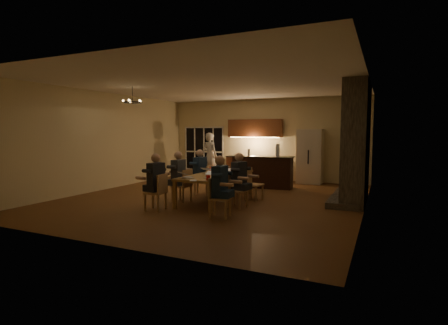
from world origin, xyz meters
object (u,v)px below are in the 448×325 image
can_silver (207,174)px  laptop_c (209,169)px  standing_person (210,156)px  mug_mid (229,170)px  mug_front (207,174)px  plate_left (188,177)px  refrigerator (310,156)px  can_cola (232,167)px  chair_right_near (220,198)px  bar_island (263,172)px  chair_left_far (202,180)px  laptop_f (239,167)px  mug_back (217,169)px  chandelier (133,102)px  bar_blender (278,150)px  redcup_near (208,178)px  laptop_d (225,171)px  dining_table (217,187)px  chair_left_mid (182,185)px  plate_far (240,171)px  chair_right_far (254,184)px  laptop_a (187,174)px  person_left_mid (178,177)px  redcup_mid (211,169)px  plate_near (219,177)px  laptop_b (211,174)px  person_left_far (200,172)px  bar_bottle (249,152)px  person_right_mid (239,180)px  person_left_near (156,182)px  person_right_near (220,186)px  chair_left_near (155,192)px

can_silver → laptop_c: bearing=112.8°
standing_person → mug_mid: standing_person is taller
mug_front → plate_left: bearing=-121.5°
refrigerator → laptop_c: refrigerator is taller
can_cola → plate_left: size_ratio=0.51×
chair_right_near → refrigerator: bearing=-15.7°
bar_island → chair_left_far: bearing=-125.1°
laptop_f → plate_left: laptop_f is taller
mug_front → plate_left: (-0.29, -0.48, -0.04)m
standing_person → mug_back: (1.81, -3.08, -0.14)m
chandelier → can_silver: size_ratio=4.56×
bar_blender → bar_island: bearing=173.3°
laptop_f → redcup_near: size_ratio=2.67×
mug_mid → laptop_d: bearing=-73.6°
dining_table → bar_island: bar_island is taller
standing_person → chandelier: chandelier is taller
chair_left_mid → plate_far: bearing=139.5°
laptop_f → mug_mid: 0.41m
chair_right_far → mug_mid: size_ratio=8.90×
laptop_f → laptop_a: bearing=-122.4°
laptop_d → laptop_f: size_ratio=1.00×
person_left_mid → redcup_mid: 1.10m
dining_table → plate_near: (0.37, -0.60, 0.38)m
laptop_b → redcup_near: size_ratio=2.67×
chair_left_far → chair_right_near: same height
person_left_far → can_cola: 1.12m
laptop_c → person_left_far: bearing=-38.9°
bar_island → bar_bottle: bearing=-173.4°
refrigerator → person_right_mid: size_ratio=1.45×
bar_island → person_left_near: bearing=-110.8°
laptop_a → person_left_near: bearing=73.2°
can_cola → mug_front: bearing=-87.1°
mug_front → plate_near: 0.45m
person_right_near → person_left_mid: 2.08m
bar_island → mug_front: 3.27m
chair_left_near → person_right_near: size_ratio=0.64×
person_right_near → dining_table: bearing=28.2°
laptop_c → mug_front: bearing=113.5°
chair_right_far → standing_person: bearing=53.1°
chair_left_near → person_left_near: person_left_near is taller
chair_left_near → laptop_a: (0.57, 0.58, 0.42)m
mug_front → plate_near: size_ratio=0.41×
chandelier → plate_left: 2.93m
chandelier → can_cola: size_ratio=4.56×
chair_left_far → mug_back: (0.46, 0.11, 0.36)m
laptop_d → chair_right_far: bearing=44.9°
person_right_mid → refrigerator: bearing=0.8°
can_cola → chair_right_near: bearing=-71.4°
bar_island → mug_mid: bearing=-102.9°
chair_right_far → can_silver: size_ratio=7.42×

